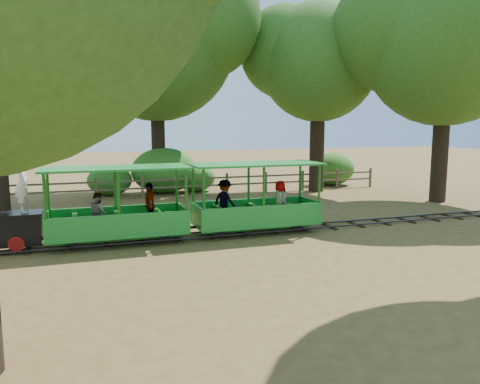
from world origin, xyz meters
name	(u,v)px	position (x,y,z in m)	size (l,w,h in m)	color
ground	(272,231)	(0.00, 0.00, 0.00)	(90.00, 90.00, 0.00)	olive
track	(272,229)	(0.00, 0.00, 0.07)	(22.00, 1.00, 0.10)	#3F3D3A
carriage_front	(120,215)	(-4.61, -0.01, 0.83)	(3.96, 1.62, 2.06)	#1E8D2E
carriage_rear	(253,206)	(-0.65, 0.01, 0.85)	(3.96, 1.62, 2.06)	#1E8D2E
oak_nc	(154,33)	(-2.04, 9.60, 7.56)	(9.34, 8.22, 10.91)	#2D2116
oak_ne	(318,56)	(5.47, 7.58, 6.55)	(7.12, 6.26, 9.12)	#2D2116
oak_e	(445,34)	(8.97, 3.09, 7.02)	(8.59, 7.56, 10.10)	#2D2116
fence	(207,183)	(0.00, 8.00, 0.58)	(18.10, 0.10, 1.00)	brown
shrub_west	(110,180)	(-4.34, 9.30, 0.71)	(2.06, 1.59, 1.43)	#2D6B1E
shrub_mid_w	(164,170)	(-1.78, 9.30, 1.10)	(3.17, 2.44, 2.19)	#2D6B1E
shrub_mid_e	(196,178)	(-0.23, 9.30, 0.68)	(1.96, 1.51, 1.35)	#2D6B1E
shrub_east	(332,169)	(7.42, 9.30, 0.89)	(2.56, 1.97, 1.77)	#2D6B1E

